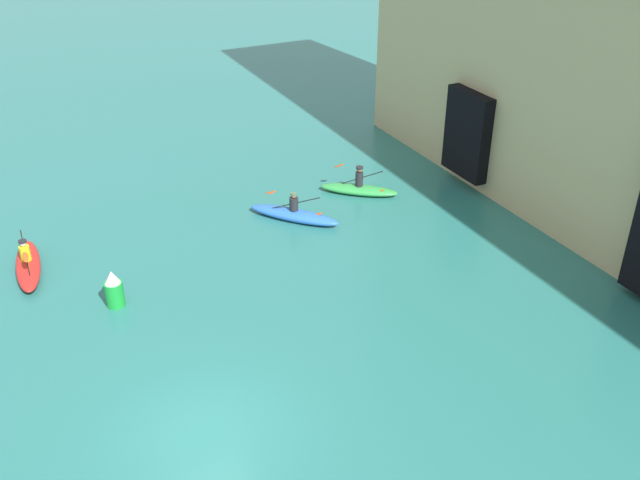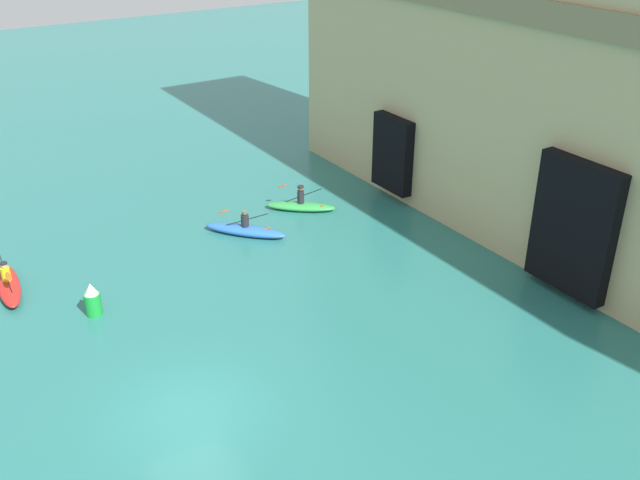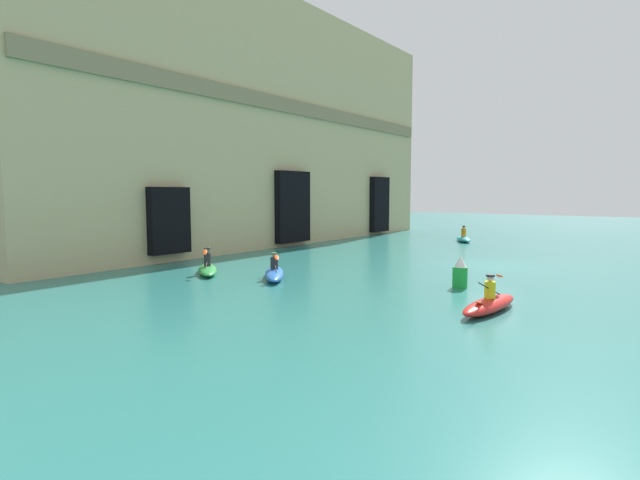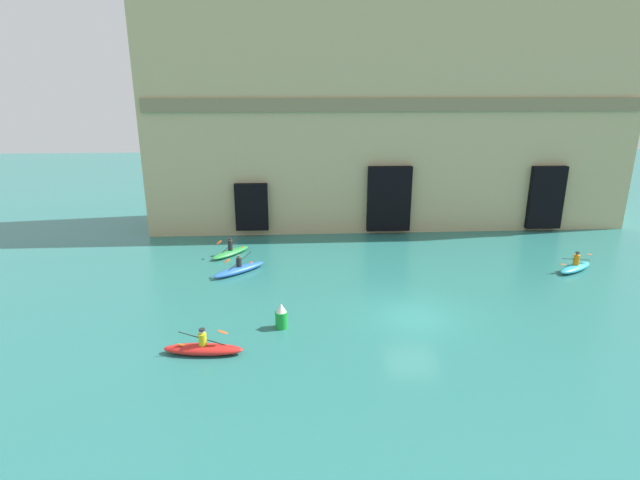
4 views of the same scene
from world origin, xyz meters
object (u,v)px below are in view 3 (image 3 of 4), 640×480
at_px(kayak_cyan, 463,238).
at_px(kayak_red, 489,304).
at_px(kayak_green, 208,269).
at_px(marker_buoy, 460,273).
at_px(kayak_blue, 274,273).

distance_m(kayak_cyan, kayak_red, 22.03).
bearing_deg(kayak_cyan, kayak_red, 169.85).
relative_size(kayak_cyan, kayak_red, 0.87).
height_order(kayak_green, marker_buoy, marker_buoy).
relative_size(kayak_cyan, kayak_green, 1.02).
bearing_deg(marker_buoy, kayak_blue, 110.07).
height_order(kayak_blue, kayak_red, kayak_red).
height_order(kayak_blue, kayak_green, kayak_green).
distance_m(kayak_green, marker_buoy, 10.76).
bearing_deg(kayak_red, kayak_cyan, 27.45).
height_order(kayak_cyan, kayak_green, kayak_green).
bearing_deg(kayak_blue, kayak_cyan, 136.89).
bearing_deg(kayak_green, kayak_cyan, -61.40).
height_order(kayak_cyan, kayak_red, kayak_cyan).
bearing_deg(kayak_green, marker_buoy, -121.87).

